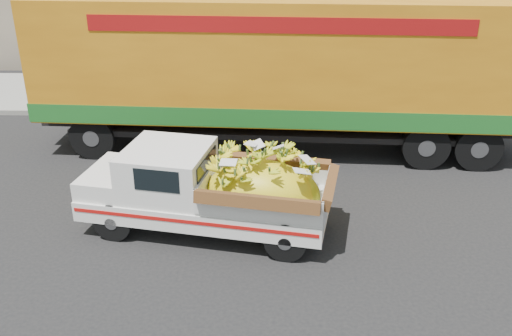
{
  "coord_description": "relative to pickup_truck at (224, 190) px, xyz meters",
  "views": [
    {
      "loc": [
        0.59,
        -10.0,
        5.63
      ],
      "look_at": [
        0.38,
        -0.13,
        1.12
      ],
      "focal_mm": 40.0,
      "sensor_mm": 36.0,
      "label": 1
    }
  ],
  "objects": [
    {
      "name": "sidewalk",
      "position": [
        0.21,
        8.78,
        -0.8
      ],
      "size": [
        60.0,
        4.0,
        0.14
      ],
      "primitive_type": "cube",
      "color": "gray",
      "rests_on": "ground"
    },
    {
      "name": "semi_trailer",
      "position": [
        1.11,
        4.22,
        1.25
      ],
      "size": [
        12.04,
        3.17,
        3.8
      ],
      "rotation": [
        0.0,
        0.0,
        -0.06
      ],
      "color": "black",
      "rests_on": "ground"
    },
    {
      "name": "pickup_truck",
      "position": [
        0.0,
        0.0,
        0.0
      ],
      "size": [
        4.83,
        2.52,
        1.61
      ],
      "rotation": [
        0.0,
        0.0,
        -0.19
      ],
      "color": "black",
      "rests_on": "ground"
    },
    {
      "name": "curb",
      "position": [
        0.21,
        6.68,
        -0.79
      ],
      "size": [
        60.0,
        0.25,
        0.15
      ],
      "primitive_type": "cube",
      "color": "gray",
      "rests_on": "ground"
    },
    {
      "name": "ground",
      "position": [
        0.21,
        0.57,
        -0.87
      ],
      "size": [
        100.0,
        100.0,
        0.0
      ],
      "primitive_type": "plane",
      "color": "black",
      "rests_on": "ground"
    }
  ]
}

